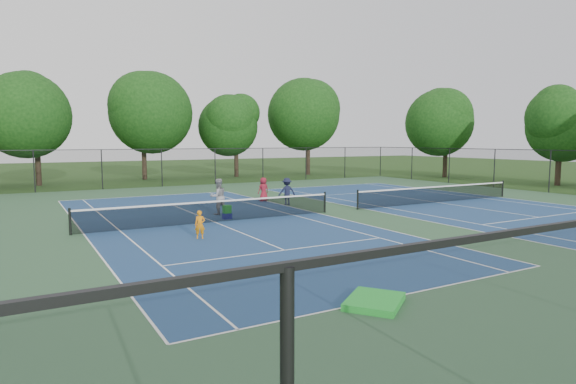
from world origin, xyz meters
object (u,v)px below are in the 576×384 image
tree_back_d (308,111)px  bystander_c (263,189)px  bystander_b (287,192)px  tree_back_c (236,123)px  ball_crate (227,216)px  instructor (218,197)px  tree_side_f (561,121)px  ball_hopper (227,209)px  tree_back_b (143,109)px  tree_side_e (447,119)px  tree_back_a (35,111)px  child_player (200,225)px

tree_back_d → bystander_c: bearing=-128.7°
bystander_b → tree_back_c: bearing=-94.1°
ball_crate → bystander_c: bearing=48.6°
instructor → bystander_b: size_ratio=1.15×
tree_side_f → ball_hopper: size_ratio=21.63×
tree_back_b → tree_side_e: 29.56m
tree_back_a → bystander_b: tree_back_a is taller
tree_back_c → tree_side_f: 29.07m
bystander_b → bystander_c: bystander_b is taller
child_player → bystander_b: bearing=61.8°
tree_back_c → instructor: bearing=-115.7°
tree_side_f → child_player: 33.69m
tree_side_e → ball_hopper: 32.53m
tree_back_a → ball_hopper: (6.84, -23.40, -5.57)m
tree_back_b → tree_side_e: tree_back_b is taller
tree_side_f → child_player: (-32.79, -6.12, -4.72)m
tree_back_a → ball_crate: bearing=-73.7°
tree_side_f → tree_back_c: bearing=130.8°
tree_back_c → tree_back_a: bearing=-176.8°
tree_back_d → tree_side_e: size_ratio=1.17×
ball_hopper → bystander_c: bearing=48.6°
tree_back_b → child_player: size_ratio=9.40×
bystander_b → tree_side_f: bearing=-168.8°
tree_side_e → ball_crate: bearing=-155.3°
tree_back_b → tree_side_f: 36.26m
bystander_c → ball_crate: 6.83m
child_player → bystander_b: size_ratio=0.68×
tree_back_d → bystander_b: 25.76m
tree_back_a → instructor: tree_back_a is taller
tree_side_f → ball_crate: 30.68m
tree_side_f → bystander_b: 25.71m
tree_back_c → tree_back_d: bearing=-7.1°
bystander_c → ball_crate: (-4.49, -5.10, -0.58)m
tree_back_b → ball_crate: tree_back_b is taller
tree_back_b → ball_crate: (-2.16, -25.40, -6.46)m
tree_back_c → tree_side_e: bearing=-31.4°
tree_back_c → tree_side_f: (19.00, -22.00, -0.23)m
tree_side_e → tree_side_f: (1.00, -11.00, -0.56)m
tree_side_f → ball_crate: tree_side_f is taller
instructor → tree_back_a: bearing=-77.9°
bystander_c → instructor: bearing=31.7°
tree_back_b → tree_side_f: bearing=-39.4°
instructor → bystander_c: instructor is taller
tree_side_f → instructor: (-30.00, -0.90, -4.36)m
ball_hopper → tree_back_b: bearing=85.1°
tree_side_e → ball_crate: size_ratio=24.30×
tree_back_a → bystander_c: 22.17m
tree_back_c → ball_crate: size_ratio=22.99×
tree_back_b → child_player: (-4.79, -29.12, -6.06)m
tree_back_a → ball_hopper: bearing=-73.7°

